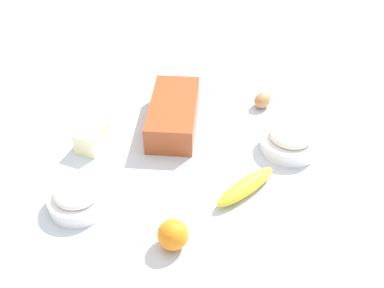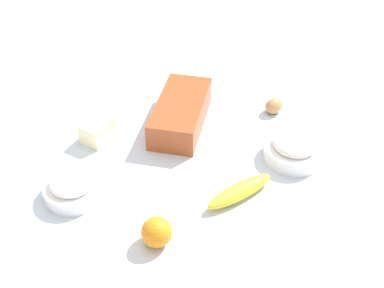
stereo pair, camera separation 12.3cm
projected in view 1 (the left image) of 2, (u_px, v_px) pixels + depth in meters
name	position (u px, v px, depth m)	size (l,w,h in m)	color
ground_plane	(192.00, 158.00, 1.26)	(2.40, 2.40, 0.02)	silver
loaf_pan	(175.00, 113.00, 1.34)	(0.29, 0.15, 0.08)	#9E4723
flour_bowl	(291.00, 140.00, 1.26)	(0.16, 0.16, 0.07)	white
sugar_bowl	(79.00, 197.00, 1.10)	(0.14, 0.14, 0.06)	white
banana	(247.00, 186.00, 1.14)	(0.19, 0.04, 0.04)	yellow
orange_fruit	(174.00, 235.00, 1.00)	(0.07, 0.07, 0.07)	orange
butter_block	(93.00, 138.00, 1.27)	(0.09, 0.06, 0.06)	#F4EDB2
egg_near_butter	(263.00, 100.00, 1.42)	(0.05, 0.05, 0.06)	#BB7F4D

